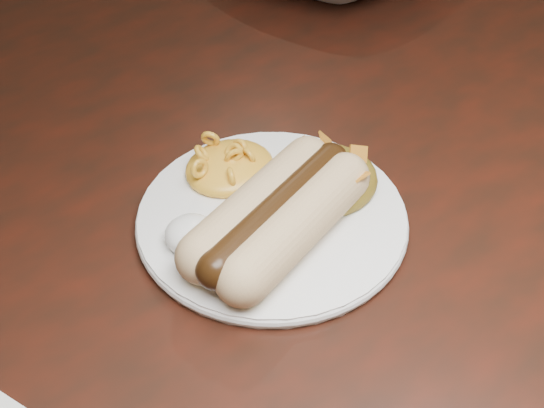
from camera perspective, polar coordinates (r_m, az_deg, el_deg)
table at (r=0.70m, az=-8.44°, el=-4.53°), size 1.60×0.90×0.75m
plate at (r=0.59m, az=0.00°, el=-1.10°), size 0.21×0.21×0.01m
hotdog at (r=0.56m, az=0.43°, el=-0.77°), size 0.15×0.10×0.04m
mac_and_cheese at (r=0.62m, az=-3.23°, el=3.49°), size 0.08×0.07×0.03m
sour_cream at (r=0.56m, az=-6.14°, el=-2.02°), size 0.05×0.05×0.02m
taco_salad at (r=0.61m, az=4.08°, el=2.48°), size 0.09×0.08×0.04m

